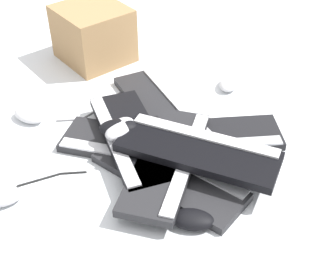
{
  "coord_description": "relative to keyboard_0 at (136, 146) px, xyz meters",
  "views": [
    {
      "loc": [
        0.37,
        1.04,
        0.89
      ],
      "look_at": [
        0.03,
        0.03,
        0.04
      ],
      "focal_mm": 50.0,
      "sensor_mm": 36.0,
      "label": 1
    }
  ],
  "objects": [
    {
      "name": "mouse_1",
      "position": [
        0.39,
        0.09,
        0.01
      ],
      "size": [
        0.11,
        0.07,
        0.04
      ],
      "primitive_type": "ellipsoid",
      "rotation": [
        0.0,
        0.0,
        6.22
      ],
      "color": "#B7B7BC",
      "rests_on": "ground"
    },
    {
      "name": "keyboard_4",
      "position": [
        0.01,
        -0.0,
        0.03
      ],
      "size": [
        0.16,
        0.44,
        0.03
      ],
      "color": "black",
      "rests_on": "keyboard_0"
    },
    {
      "name": "cable_0",
      "position": [
        -0.1,
        -0.16,
        -0.01
      ],
      "size": [
        0.48,
        0.45,
        0.01
      ],
      "color": "#59595B",
      "rests_on": "ground"
    },
    {
      "name": "mouse_3",
      "position": [
        0.28,
        -0.25,
        0.01
      ],
      "size": [
        0.12,
        0.13,
        0.04
      ],
      "primitive_type": "ellipsoid",
      "rotation": [
        0.0,
        0.0,
        5.38
      ],
      "color": "silver",
      "rests_on": "ground"
    },
    {
      "name": "cable_1",
      "position": [
        0.39,
        0.11,
        -0.01
      ],
      "size": [
        0.38,
        0.25,
        0.01
      ],
      "color": "black",
      "rests_on": "ground"
    },
    {
      "name": "cardboard_box",
      "position": [
        -0.0,
        -0.57,
        0.09
      ],
      "size": [
        0.3,
        0.31,
        0.2
      ],
      "primitive_type": "cube",
      "rotation": [
        0.0,
        0.0,
        5.07
      ],
      "color": "#9E774C",
      "rests_on": "ground"
    },
    {
      "name": "mouse_5",
      "position": [
        0.04,
        -0.02,
        0.07
      ],
      "size": [
        0.13,
        0.12,
        0.04
      ],
      "primitive_type": "ellipsoid",
      "rotation": [
        0.0,
        0.0,
        0.71
      ],
      "color": "#B7B7BC",
      "rests_on": "keyboard_4"
    },
    {
      "name": "keyboard_0",
      "position": [
        0.0,
        0.0,
        0.0
      ],
      "size": [
        0.45,
        0.37,
        0.03
      ],
      "color": "#232326",
      "rests_on": "ground"
    },
    {
      "name": "ground_plane",
      "position": [
        -0.12,
        -0.01,
        -0.01
      ],
      "size": [
        3.2,
        3.2,
        0.0
      ],
      "primitive_type": "plane",
      "color": "silver"
    },
    {
      "name": "keyboard_2",
      "position": [
        -0.22,
        0.03,
        0.0
      ],
      "size": [
        0.46,
        0.25,
        0.03
      ],
      "color": "black",
      "rests_on": "ground"
    },
    {
      "name": "keyboard_6",
      "position": [
        -0.14,
        0.14,
        0.06
      ],
      "size": [
        0.43,
        0.4,
        0.03
      ],
      "color": "black",
      "rests_on": "keyboard_5"
    },
    {
      "name": "keyboard_3",
      "position": [
        -0.13,
        -0.16,
        0.0
      ],
      "size": [
        0.21,
        0.46,
        0.03
      ],
      "color": "#232326",
      "rests_on": "ground"
    },
    {
      "name": "mouse_0",
      "position": [
        -0.05,
        0.32,
        0.01
      ],
      "size": [
        0.13,
        0.11,
        0.04
      ],
      "primitive_type": "ellipsoid",
      "rotation": [
        0.0,
        0.0,
        2.65
      ],
      "color": "black",
      "rests_on": "ground"
    },
    {
      "name": "keyboard_5",
      "position": [
        -0.06,
        0.12,
        0.03
      ],
      "size": [
        0.37,
        0.45,
        0.03
      ],
      "color": "#232326",
      "rests_on": "keyboard_1"
    },
    {
      "name": "mouse_4",
      "position": [
        -0.4,
        -0.22,
        0.01
      ],
      "size": [
        0.12,
        0.13,
        0.04
      ],
      "primitive_type": "ellipsoid",
      "rotation": [
        0.0,
        0.0,
        4.01
      ],
      "color": "silver",
      "rests_on": "ground"
    },
    {
      "name": "keyboard_1",
      "position": [
        -0.05,
        0.15,
        0.0
      ],
      "size": [
        0.37,
        0.45,
        0.03
      ],
      "color": "#232326",
      "rests_on": "ground"
    },
    {
      "name": "mouse_2",
      "position": [
        0.04,
        -0.02,
        0.07
      ],
      "size": [
        0.12,
        0.09,
        0.04
      ],
      "primitive_type": "ellipsoid",
      "rotation": [
        0.0,
        0.0,
        6.09
      ],
      "color": "black",
      "rests_on": "keyboard_4"
    }
  ]
}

